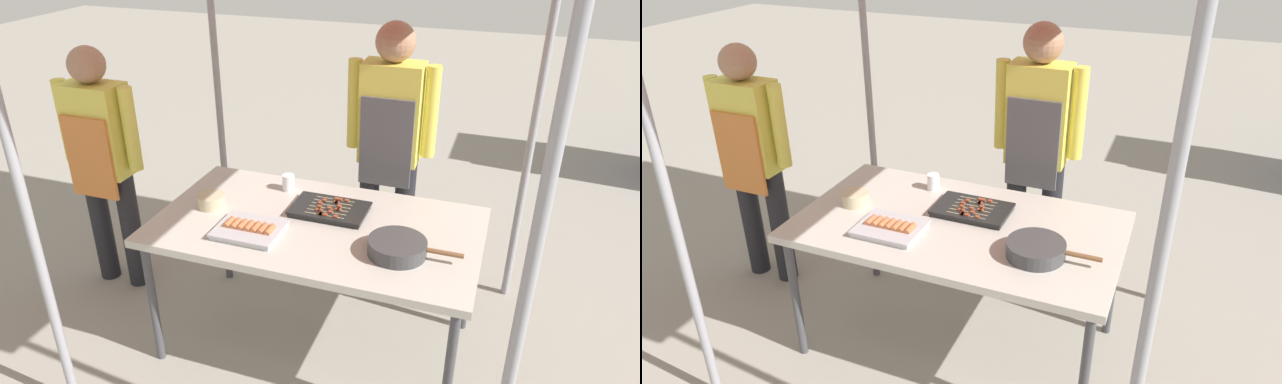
# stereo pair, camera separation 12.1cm
# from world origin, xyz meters

# --- Properties ---
(ground_plane) EXTENTS (18.00, 18.00, 0.00)m
(ground_plane) POSITION_xyz_m (0.00, 0.00, 0.00)
(ground_plane) COLOR gray
(stall_table) EXTENTS (1.60, 0.90, 0.75)m
(stall_table) POSITION_xyz_m (0.00, 0.00, 0.70)
(stall_table) COLOR #B7B2A8
(stall_table) RESTS_ON ground
(tray_grilled_sausages) EXTENTS (0.31, 0.26, 0.05)m
(tray_grilled_sausages) POSITION_xyz_m (-0.27, -0.19, 0.77)
(tray_grilled_sausages) COLOR #ADADB2
(tray_grilled_sausages) RESTS_ON stall_table
(tray_meat_skewers) EXTENTS (0.38, 0.25, 0.04)m
(tray_meat_skewers) POSITION_xyz_m (0.03, 0.13, 0.77)
(tray_meat_skewers) COLOR black
(tray_meat_skewers) RESTS_ON stall_table
(cooking_wok) EXTENTS (0.43, 0.27, 0.07)m
(cooking_wok) POSITION_xyz_m (0.44, -0.14, 0.79)
(cooking_wok) COLOR #38383A
(cooking_wok) RESTS_ON stall_table
(condiment_bowl) EXTENTS (0.14, 0.14, 0.07)m
(condiment_bowl) POSITION_xyz_m (-0.58, -0.02, 0.78)
(condiment_bowl) COLOR #BFB28C
(condiment_bowl) RESTS_ON stall_table
(drink_cup_near_edge) EXTENTS (0.07, 0.07, 0.09)m
(drink_cup_near_edge) POSITION_xyz_m (-0.27, 0.30, 0.79)
(drink_cup_near_edge) COLOR white
(drink_cup_near_edge) RESTS_ON stall_table
(vendor_woman) EXTENTS (0.52, 0.23, 1.61)m
(vendor_woman) POSITION_xyz_m (0.19, 0.74, 0.95)
(vendor_woman) COLOR black
(vendor_woman) RESTS_ON ground
(customer_nearby) EXTENTS (0.52, 0.22, 1.49)m
(customer_nearby) POSITION_xyz_m (-1.36, 0.15, 0.87)
(customer_nearby) COLOR black
(customer_nearby) RESTS_ON ground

